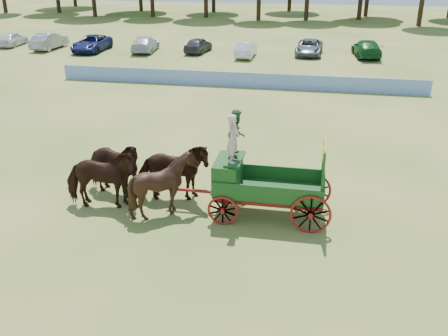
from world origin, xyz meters
TOP-DOWN VIEW (x-y plane):
  - ground at (0.00, 0.00)m, footprint 160.00×160.00m
  - horse_lead_left at (-2.92, -0.76)m, footprint 2.91×1.67m
  - horse_lead_right at (-2.92, 0.34)m, footprint 2.97×1.88m
  - horse_wheel_left at (-0.52, -0.76)m, footprint 2.28×2.06m
  - horse_wheel_right at (-0.52, 0.34)m, footprint 2.94×1.77m
  - farm_dray at (2.41, -0.19)m, footprint 6.00×2.00m
  - sponsor_banner at (-1.00, 18.00)m, footprint 26.00×0.08m
  - parked_cars at (-8.43, 29.98)m, footprint 37.05×7.46m

SIDE VIEW (x-z plane):
  - ground at x=0.00m, z-range 0.00..0.00m
  - sponsor_banner at x=-1.00m, z-range 0.00..1.05m
  - parked_cars at x=-8.43m, z-range -0.05..1.51m
  - horse_lead_left at x=-2.92m, z-range 0.00..2.32m
  - horse_lead_right at x=-2.92m, z-range 0.00..2.32m
  - horse_wheel_right at x=-0.52m, z-range 0.00..2.32m
  - horse_wheel_left at x=-0.52m, z-range 0.00..2.33m
  - farm_dray at x=2.41m, z-range -0.21..3.64m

